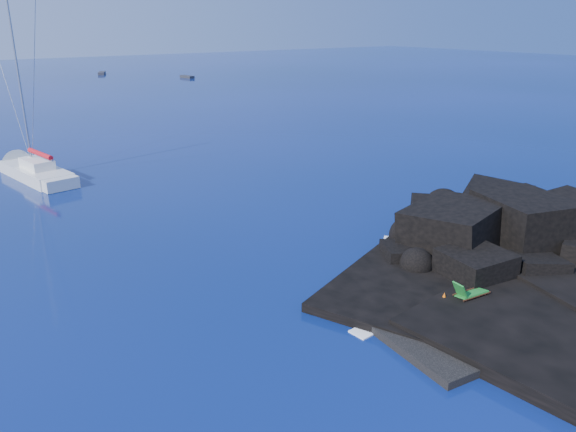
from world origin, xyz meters
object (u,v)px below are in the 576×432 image
sailboat (37,178)px  marker_cone (444,297)px  distant_boat_b (187,78)px  distant_boat_a (102,74)px  deck_chair (472,289)px  sunbather (427,321)px

sailboat → marker_cone: sailboat is taller
marker_cone → distant_boat_b: bearing=70.3°
distant_boat_a → marker_cone: bearing=-78.0°
sailboat → distant_boat_a: size_ratio=3.07×
sailboat → distant_boat_a: 98.29m
sailboat → marker_cone: 36.39m
distant_boat_a → distant_boat_b: size_ratio=1.12×
sailboat → distant_boat_b: size_ratio=3.45×
deck_chair → distant_boat_a: size_ratio=0.38×
distant_boat_a → deck_chair: bearing=-77.4°
marker_cone → distant_boat_b: size_ratio=0.12×
marker_cone → distant_boat_a: size_ratio=0.11×
deck_chair → marker_cone: bearing=157.0°
deck_chair → marker_cone: (-1.15, 0.63, -0.36)m
marker_cone → distant_boat_b: 113.14m
marker_cone → distant_boat_a: bearing=78.8°
deck_chair → sunbather: (-3.31, -0.24, -0.45)m
deck_chair → distant_boat_b: (37.01, 107.13, -0.96)m
distant_boat_a → distant_boat_b: bearing=-33.8°
sailboat → deck_chair: sailboat is taller
sunbather → marker_cone: size_ratio=3.35×
marker_cone → distant_boat_a: marker_cone is taller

